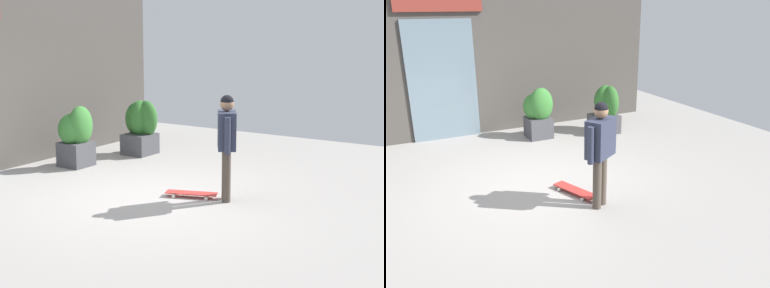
% 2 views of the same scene
% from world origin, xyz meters
% --- Properties ---
extents(ground_plane, '(12.00, 12.00, 0.00)m').
position_xyz_m(ground_plane, '(0.00, 0.00, 0.00)').
color(ground_plane, '#9E9993').
extents(skateboarder, '(0.57, 0.47, 1.60)m').
position_xyz_m(skateboarder, '(0.57, -1.07, 0.98)').
color(skateboarder, '#4C4238').
rests_on(skateboarder, ground_plane).
extents(skateboard, '(0.46, 0.82, 0.08)m').
position_xyz_m(skateboard, '(0.42, -0.54, 0.06)').
color(skateboard, red).
rests_on(skateboard, ground_plane).
extents(planter_box_left, '(0.63, 0.56, 1.15)m').
position_xyz_m(planter_box_left, '(0.97, 2.39, 0.59)').
color(planter_box_left, '#47474C').
rests_on(planter_box_left, ground_plane).
extents(planter_box_right, '(0.64, 0.74, 1.12)m').
position_xyz_m(planter_box_right, '(2.53, 2.08, 0.61)').
color(planter_box_right, '#47474C').
rests_on(planter_box_right, ground_plane).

